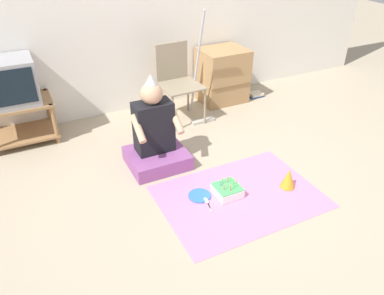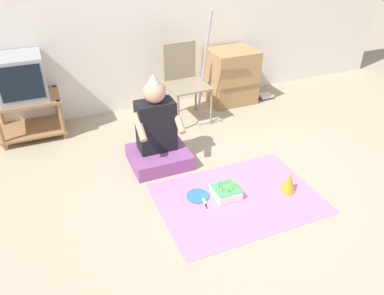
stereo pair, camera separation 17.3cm
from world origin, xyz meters
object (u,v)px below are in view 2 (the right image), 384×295
Objects in this scene: party_hat_blue at (289,182)px; book_pile at (265,96)px; cardboard_box_stack at (231,76)px; folding_chair at (184,78)px; dust_mop at (206,90)px; paper_plate at (198,196)px; person_seated at (157,136)px; tv at (21,77)px; birthday_cake at (226,192)px.

book_pile is at bearing 63.50° from party_hat_blue.
cardboard_box_stack is 1.91m from party_hat_blue.
folding_chair is 0.68× the size of dust_mop.
paper_plate is (-0.66, -1.28, -0.36)m from dust_mop.
dust_mop is 1.41× the size of person_seated.
tv is 1.69m from folding_chair.
party_hat_blue is (-0.87, -1.74, 0.07)m from book_pile.
tv is at bearing 126.08° from paper_plate.
book_pile is (1.17, 0.09, -0.46)m from folding_chair.
birthday_cake is (1.43, -1.74, -0.61)m from tv.
tv is 2.15× the size of birthday_cake.
folding_chair is at bearing -164.58° from cardboard_box_stack.
paper_plate is at bearing -136.79° from book_pile.
folding_chair is (1.66, -0.23, -0.17)m from tv.
folding_chair is at bearing 100.23° from party_hat_blue.
tv is at bearing 177.14° from book_pile.
folding_chair is 1.58m from paper_plate.
party_hat_blue reaches higher than book_pile.
tv is 0.51× the size of person_seated.
folding_chair reaches higher than book_pile.
book_pile is (0.96, 0.24, -0.34)m from dust_mop.
person_seated reaches higher than folding_chair.
person_seated is at bearing 116.43° from birthday_cake.
folding_chair is 0.75m from cardboard_box_stack.
person_seated is at bearing 135.76° from party_hat_blue.
cardboard_box_stack is at bearing 54.53° from paper_plate.
folding_chair reaches higher than paper_plate.
tv is at bearing 129.40° from birthday_cake.
person_seated reaches higher than party_hat_blue.
tv is at bearing 179.18° from cardboard_box_stack.
folding_chair is at bearing 53.58° from person_seated.
folding_chair is 4.03× the size of birthday_cake.
party_hat_blue is (0.88, -0.86, -0.19)m from person_seated.
tv is at bearing 172.13° from folding_chair.
dust_mop reaches higher than book_pile.
book_pile reaches higher than paper_plate.
folding_chair is 1.73m from party_hat_blue.
person_seated reaches higher than tv.
tv reaches higher than paper_plate.
dust_mop reaches higher than party_hat_blue.
person_seated is at bearing -43.62° from tv.
tv reaches higher than cardboard_box_stack.
folding_chair is 0.96× the size of person_seated.
birthday_cake is at bearing -131.08° from book_pile.
person_seated is 0.84m from birthday_cake.
tv is 2.78m from party_hat_blue.
birthday_cake is 0.55m from party_hat_blue.
book_pile is at bearing -2.86° from tv.
birthday_cake is at bearing -98.57° from folding_chair.
book_pile is (0.46, -0.11, -0.31)m from cardboard_box_stack.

